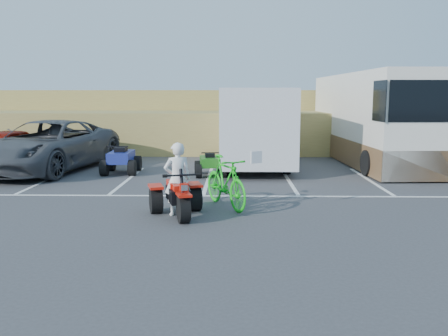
{
  "coord_description": "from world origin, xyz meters",
  "views": [
    {
      "loc": [
        0.86,
        -10.68,
        2.81
      ],
      "look_at": [
        0.62,
        1.11,
        1.0
      ],
      "focal_mm": 38.0,
      "sensor_mm": 36.0,
      "label": 1
    }
  ],
  "objects_px": {
    "rider": "(177,179)",
    "grey_pickup": "(48,146)",
    "quad_atv_green": "(210,176)",
    "green_dirt_bike": "(225,182)",
    "quad_atv_blue": "(122,173)",
    "red_trike_atv": "(179,216)",
    "rv_motorhome": "(371,125)",
    "red_car": "(2,147)",
    "cargo_trailer": "(255,125)"
  },
  "relations": [
    {
      "from": "grey_pickup",
      "to": "quad_atv_green",
      "type": "xyz_separation_m",
      "value": [
        6.14,
        -1.03,
        -0.94
      ]
    },
    {
      "from": "green_dirt_bike",
      "to": "red_trike_atv",
      "type": "bearing_deg",
      "value": -165.33
    },
    {
      "from": "rider",
      "to": "green_dirt_bike",
      "type": "relative_size",
      "value": 0.79
    },
    {
      "from": "quad_atv_green",
      "to": "green_dirt_bike",
      "type": "bearing_deg",
      "value": -89.61
    },
    {
      "from": "red_car",
      "to": "quad_atv_blue",
      "type": "relative_size",
      "value": 2.58
    },
    {
      "from": "red_trike_atv",
      "to": "grey_pickup",
      "type": "distance_m",
      "value": 8.9
    },
    {
      "from": "grey_pickup",
      "to": "quad_atv_blue",
      "type": "relative_size",
      "value": 4.13
    },
    {
      "from": "green_dirt_bike",
      "to": "quad_atv_green",
      "type": "relative_size",
      "value": 1.58
    },
    {
      "from": "red_trike_atv",
      "to": "quad_atv_blue",
      "type": "xyz_separation_m",
      "value": [
        -2.81,
        6.18,
        0.0
      ]
    },
    {
      "from": "rider",
      "to": "grey_pickup",
      "type": "xyz_separation_m",
      "value": [
        -5.67,
        6.62,
        0.08
      ]
    },
    {
      "from": "grey_pickup",
      "to": "cargo_trailer",
      "type": "height_order",
      "value": "cargo_trailer"
    },
    {
      "from": "rv_motorhome",
      "to": "quad_atv_green",
      "type": "bearing_deg",
      "value": -153.74
    },
    {
      "from": "grey_pickup",
      "to": "rv_motorhome",
      "type": "relative_size",
      "value": 0.66
    },
    {
      "from": "grey_pickup",
      "to": "quad_atv_blue",
      "type": "xyz_separation_m",
      "value": [
        2.9,
        -0.58,
        -0.94
      ]
    },
    {
      "from": "rv_motorhome",
      "to": "grey_pickup",
      "type": "bearing_deg",
      "value": -171.02
    },
    {
      "from": "rider",
      "to": "quad_atv_blue",
      "type": "bearing_deg",
      "value": -82.09
    },
    {
      "from": "rider",
      "to": "grey_pickup",
      "type": "relative_size",
      "value": 0.26
    },
    {
      "from": "green_dirt_bike",
      "to": "red_car",
      "type": "bearing_deg",
      "value": 114.51
    },
    {
      "from": "rv_motorhome",
      "to": "cargo_trailer",
      "type": "bearing_deg",
      "value": -165.14
    },
    {
      "from": "cargo_trailer",
      "to": "rv_motorhome",
      "type": "xyz_separation_m",
      "value": [
        4.96,
        1.56,
        -0.07
      ]
    },
    {
      "from": "rv_motorhome",
      "to": "quad_atv_green",
      "type": "distance_m",
      "value": 7.73
    },
    {
      "from": "green_dirt_bike",
      "to": "grey_pickup",
      "type": "distance_m",
      "value": 8.94
    },
    {
      "from": "green_dirt_bike",
      "to": "grey_pickup",
      "type": "height_order",
      "value": "grey_pickup"
    },
    {
      "from": "red_trike_atv",
      "to": "green_dirt_bike",
      "type": "relative_size",
      "value": 0.77
    },
    {
      "from": "cargo_trailer",
      "to": "quad_atv_green",
      "type": "bearing_deg",
      "value": -128.66
    },
    {
      "from": "red_trike_atv",
      "to": "grey_pickup",
      "type": "relative_size",
      "value": 0.25
    },
    {
      "from": "quad_atv_blue",
      "to": "red_trike_atv",
      "type": "bearing_deg",
      "value": -66.91
    },
    {
      "from": "red_trike_atv",
      "to": "red_car",
      "type": "relative_size",
      "value": 0.4
    },
    {
      "from": "green_dirt_bike",
      "to": "quad_atv_green",
      "type": "bearing_deg",
      "value": 70.77
    },
    {
      "from": "cargo_trailer",
      "to": "rv_motorhome",
      "type": "distance_m",
      "value": 5.2
    },
    {
      "from": "red_trike_atv",
      "to": "grey_pickup",
      "type": "bearing_deg",
      "value": 113.44
    },
    {
      "from": "rider",
      "to": "red_car",
      "type": "bearing_deg",
      "value": -61.9
    },
    {
      "from": "grey_pickup",
      "to": "red_car",
      "type": "relative_size",
      "value": 1.6
    },
    {
      "from": "rider",
      "to": "red_car",
      "type": "relative_size",
      "value": 0.41
    },
    {
      "from": "green_dirt_bike",
      "to": "rv_motorhome",
      "type": "xyz_separation_m",
      "value": [
        5.99,
        8.45,
        0.93
      ]
    },
    {
      "from": "rider",
      "to": "quad_atv_green",
      "type": "distance_m",
      "value": 5.68
    },
    {
      "from": "cargo_trailer",
      "to": "quad_atv_blue",
      "type": "xyz_separation_m",
      "value": [
        -4.92,
        -1.65,
        -1.65
      ]
    },
    {
      "from": "cargo_trailer",
      "to": "grey_pickup",
      "type": "bearing_deg",
      "value": -172.36
    },
    {
      "from": "quad_atv_green",
      "to": "red_car",
      "type": "bearing_deg",
      "value": 155.63
    },
    {
      "from": "red_car",
      "to": "red_trike_atv",
      "type": "bearing_deg",
      "value": -36.55
    },
    {
      "from": "rider",
      "to": "quad_atv_blue",
      "type": "xyz_separation_m",
      "value": [
        -2.77,
        6.04,
        -0.87
      ]
    },
    {
      "from": "rider",
      "to": "rv_motorhome",
      "type": "relative_size",
      "value": 0.17
    },
    {
      "from": "rv_motorhome",
      "to": "quad_atv_blue",
      "type": "xyz_separation_m",
      "value": [
        -9.87,
        -3.21,
        -1.58
      ]
    },
    {
      "from": "rv_motorhome",
      "to": "quad_atv_blue",
      "type": "bearing_deg",
      "value": -164.63
    },
    {
      "from": "red_trike_atv",
      "to": "red_car",
      "type": "distance_m",
      "value": 11.83
    },
    {
      "from": "cargo_trailer",
      "to": "rv_motorhome",
      "type": "relative_size",
      "value": 0.64
    },
    {
      "from": "quad_atv_blue",
      "to": "quad_atv_green",
      "type": "height_order",
      "value": "quad_atv_blue"
    },
    {
      "from": "rider",
      "to": "quad_atv_blue",
      "type": "relative_size",
      "value": 1.05
    },
    {
      "from": "red_car",
      "to": "quad_atv_green",
      "type": "bearing_deg",
      "value": -8.18
    },
    {
      "from": "green_dirt_bike",
      "to": "quad_atv_green",
      "type": "xyz_separation_m",
      "value": [
        -0.64,
        4.79,
        -0.66
      ]
    }
  ]
}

